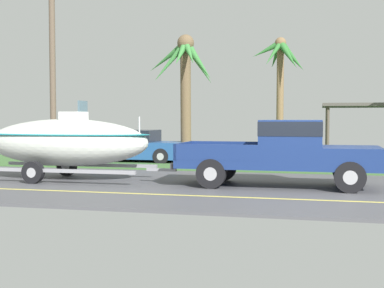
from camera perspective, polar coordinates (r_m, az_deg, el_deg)
ground at (r=22.72m, az=12.27°, el=-2.05°), size 36.00×22.00×0.11m
pickup_truck_towing at (r=14.79m, az=10.56°, el=-0.59°), size 5.70×2.02×1.84m
boat_on_trailer at (r=16.60m, az=-13.49°, el=0.21°), size 6.43×2.33×2.41m
parked_sedan_near at (r=22.82m, az=-6.67°, el=-0.26°), size 4.65×1.95×1.38m
palm_tree_near_right at (r=26.76m, az=9.64°, el=8.19°), size 2.74×2.95×5.88m
palm_tree_mid at (r=22.16m, az=-0.70°, el=7.77°), size 3.08×3.28×5.35m
utility_pole at (r=22.10m, az=-14.82°, el=8.20°), size 0.24×1.80×7.69m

